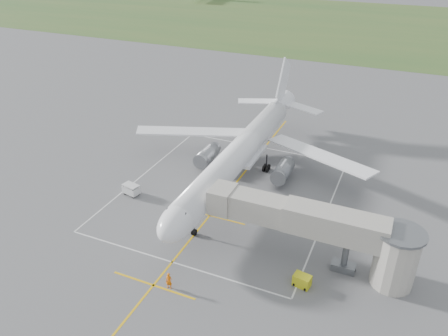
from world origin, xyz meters
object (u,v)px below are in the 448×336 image
at_px(gpu_unit, 302,281).
at_px(baggage_cart, 131,190).
at_px(jet_bridge, 327,230).
at_px(ramp_worker_nose, 169,281).
at_px(ramp_worker_wing, 210,173).
at_px(airliner, 241,152).

height_order(gpu_unit, baggage_cart, baggage_cart).
relative_size(jet_bridge, ramp_worker_nose, 12.22).
bearing_deg(jet_bridge, ramp_worker_wing, 147.93).
bearing_deg(ramp_worker_wing, ramp_worker_nose, 165.89).
distance_m(baggage_cart, ramp_worker_wing, 12.02).
distance_m(airliner, baggage_cart, 16.65).
bearing_deg(jet_bridge, gpu_unit, -107.22).
bearing_deg(gpu_unit, baggage_cart, 173.62).
xyz_separation_m(jet_bridge, gpu_unit, (-1.30, -4.19, -4.08)).
relative_size(baggage_cart, ramp_worker_nose, 1.33).
distance_m(ramp_worker_nose, ramp_worker_wing, 23.32).
xyz_separation_m(ramp_worker_nose, ramp_worker_wing, (-5.88, 22.57, -0.15)).
xyz_separation_m(airliner, jet_bridge, (15.72, -14.25, 0.35)).
bearing_deg(baggage_cart, gpu_unit, -4.49).
xyz_separation_m(airliner, baggage_cart, (-12.38, -10.55, -3.57)).
height_order(jet_bridge, ramp_worker_wing, jet_bridge).
relative_size(gpu_unit, baggage_cart, 0.78).
relative_size(baggage_cart, ramp_worker_wing, 1.58).
bearing_deg(baggage_cart, ramp_worker_wing, 58.62).
height_order(jet_bridge, baggage_cart, jet_bridge).
height_order(airliner, gpu_unit, airliner).
bearing_deg(airliner, gpu_unit, -51.97).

